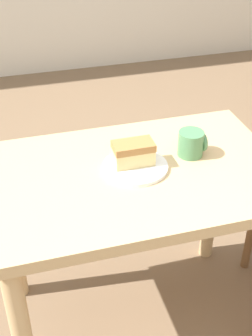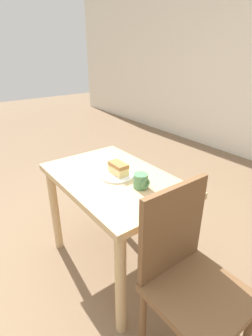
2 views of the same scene
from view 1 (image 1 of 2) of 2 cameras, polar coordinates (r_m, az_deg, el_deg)
The scene contains 4 objects.
dining_table_near at distance 1.56m, azimuth 1.21°, elevation -4.22°, with size 0.95×0.62×0.72m.
plate at distance 1.50m, azimuth 1.14°, elevation 0.17°, with size 0.21×0.21×0.01m.
cake_slice at distance 1.48m, azimuth 0.89°, elevation 1.85°, with size 0.13×0.07×0.07m.
coffee_mug at distance 1.56m, azimuth 8.02°, elevation 2.99°, with size 0.09×0.08×0.09m.
Camera 1 is at (-0.38, -0.78, 1.56)m, focal length 50.00 mm.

